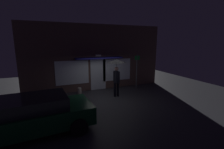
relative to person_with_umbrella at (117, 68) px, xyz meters
name	(u,v)px	position (x,y,z in m)	size (l,w,h in m)	color
ground_plane	(109,99)	(-0.59, -0.30, -1.82)	(18.00, 18.00, 0.00)	#2D2D33
building_facade	(97,58)	(-0.60, 2.04, 0.43)	(9.88, 1.00, 4.55)	brown
person_with_umbrella	(117,68)	(0.00, 0.00, 0.00)	(1.17, 1.17, 2.31)	black
parked_car	(33,115)	(-4.46, -2.57, -1.10)	(4.37, 2.28, 1.39)	#0C3F1E
street_sign_post	(137,69)	(2.09, 1.10, -0.41)	(0.40, 0.07, 2.50)	#595B60
sidewalk_bollard	(80,91)	(-2.08, 1.16, -1.59)	(0.24, 0.24, 0.46)	#B2A899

